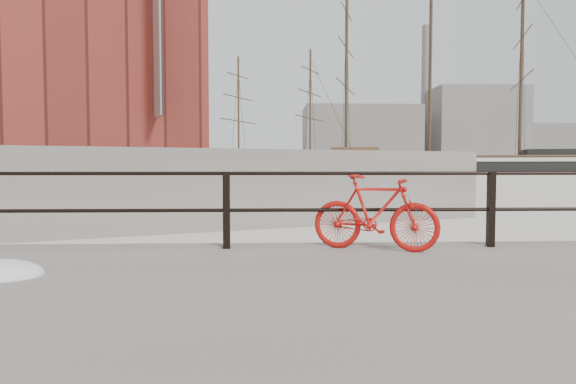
# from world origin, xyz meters

# --- Properties ---
(far_quay) EXTENTS (78.44, 148.07, 1.80)m
(far_quay) POSITION_xyz_m (-40.00, 72.00, 0.90)
(far_quay) COLOR gray
(far_quay) RESTS_ON ground
(bicycle) EXTENTS (1.58, 0.83, 0.97)m
(bicycle) POSITION_xyz_m (-5.10, -0.37, 0.83)
(bicycle) COLOR red
(bicycle) RESTS_ON promenade
(barque_black) EXTENTS (65.47, 38.15, 35.06)m
(barque_black) POSITION_xyz_m (20.80, 79.16, 0.00)
(barque_black) COLOR black
(barque_black) RESTS_ON ground
(schooner_mid) EXTENTS (31.99, 24.15, 21.17)m
(schooner_mid) POSITION_xyz_m (-5.55, 80.37, 0.00)
(schooner_mid) COLOR beige
(schooner_mid) RESTS_ON ground
(schooner_left) EXTENTS (26.10, 21.20, 18.18)m
(schooner_left) POSITION_xyz_m (-26.63, 75.52, 0.00)
(schooner_left) COLOR silver
(schooner_left) RESTS_ON ground
(workboat_far) EXTENTS (11.85, 6.50, 7.00)m
(workboat_far) POSITION_xyz_m (-28.01, 41.75, 0.00)
(workboat_far) COLOR black
(workboat_far) RESTS_ON ground
(apartment_mustard) EXTENTS (26.02, 22.15, 22.20)m
(apartment_mustard) POSITION_xyz_m (-29.49, 40.65, 12.90)
(apartment_mustard) COLOR gold
(apartment_mustard) RESTS_ON far_quay
(apartment_cream) EXTENTS (24.16, 21.40, 21.20)m
(apartment_cream) POSITION_xyz_m (-38.11, 61.98, 12.40)
(apartment_cream) COLOR beige
(apartment_cream) RESTS_ON far_quay
(apartment_grey) EXTENTS (26.02, 22.15, 23.20)m
(apartment_grey) POSITION_xyz_m (-46.35, 82.38, 13.40)
(apartment_grey) COLOR #A4A59F
(apartment_grey) RESTS_ON far_quay
(apartment_brick) EXTENTS (27.87, 22.90, 21.20)m
(apartment_brick) POSITION_xyz_m (-54.97, 103.70, 12.40)
(apartment_brick) COLOR brown
(apartment_brick) RESTS_ON far_quay
(industrial_west) EXTENTS (32.00, 18.00, 18.00)m
(industrial_west) POSITION_xyz_m (20.00, 140.00, 9.00)
(industrial_west) COLOR gray
(industrial_west) RESTS_ON ground
(industrial_mid) EXTENTS (26.00, 20.00, 24.00)m
(industrial_mid) POSITION_xyz_m (55.00, 145.00, 12.00)
(industrial_mid) COLOR gray
(industrial_mid) RESTS_ON ground
(industrial_east) EXTENTS (20.00, 16.00, 14.00)m
(industrial_east) POSITION_xyz_m (78.00, 150.00, 7.00)
(industrial_east) COLOR gray
(industrial_east) RESTS_ON ground
(smokestack) EXTENTS (2.80, 2.80, 44.00)m
(smokestack) POSITION_xyz_m (42.00, 150.00, 22.00)
(smokestack) COLOR gray
(smokestack) RESTS_ON ground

